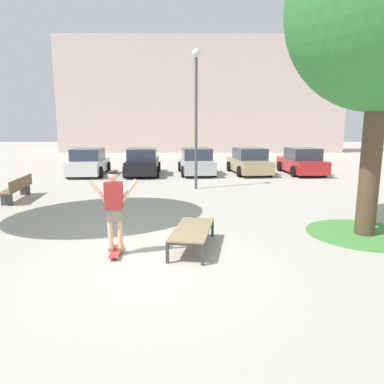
{
  "coord_description": "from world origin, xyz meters",
  "views": [
    {
      "loc": [
        0.67,
        -6.8,
        2.64
      ],
      "look_at": [
        0.72,
        2.1,
        1.0
      ],
      "focal_mm": 32.69,
      "sensor_mm": 36.0,
      "label": 1
    }
  ],
  "objects_px": {
    "park_bench": "(18,188)",
    "car_white": "(89,163)",
    "skater": "(114,205)",
    "car_silver": "(196,162)",
    "skateboard": "(116,251)",
    "car_tan": "(249,162)",
    "car_red": "(301,162)",
    "car_black": "(143,163)",
    "light_post": "(196,99)",
    "skate_box": "(192,231)"
  },
  "relations": [
    {
      "from": "skater",
      "to": "park_bench",
      "type": "relative_size",
      "value": 0.7
    },
    {
      "from": "car_red",
      "to": "park_bench",
      "type": "relative_size",
      "value": 1.75
    },
    {
      "from": "skateboard",
      "to": "car_red",
      "type": "relative_size",
      "value": 0.19
    },
    {
      "from": "park_bench",
      "to": "skateboard",
      "type": "bearing_deg",
      "value": -50.04
    },
    {
      "from": "car_silver",
      "to": "car_tan",
      "type": "bearing_deg",
      "value": 1.5
    },
    {
      "from": "skater",
      "to": "car_black",
      "type": "height_order",
      "value": "skater"
    },
    {
      "from": "skate_box",
      "to": "car_silver",
      "type": "height_order",
      "value": "car_silver"
    },
    {
      "from": "car_tan",
      "to": "light_post",
      "type": "xyz_separation_m",
      "value": [
        -3.15,
        -5.03,
        3.13
      ]
    },
    {
      "from": "car_tan",
      "to": "car_red",
      "type": "xyz_separation_m",
      "value": [
        3.04,
        -0.03,
        0.0
      ]
    },
    {
      "from": "skateboard",
      "to": "skater",
      "type": "xyz_separation_m",
      "value": [
        -0.0,
        0.0,
        0.99
      ]
    },
    {
      "from": "car_silver",
      "to": "car_black",
      "type": "bearing_deg",
      "value": -174.68
    },
    {
      "from": "skateboard",
      "to": "skater",
      "type": "relative_size",
      "value": 0.48
    },
    {
      "from": "car_black",
      "to": "park_bench",
      "type": "height_order",
      "value": "car_black"
    },
    {
      "from": "skate_box",
      "to": "car_silver",
      "type": "distance_m",
      "value": 12.7
    },
    {
      "from": "car_red",
      "to": "light_post",
      "type": "bearing_deg",
      "value": -141.07
    },
    {
      "from": "car_red",
      "to": "park_bench",
      "type": "distance_m",
      "value": 14.82
    },
    {
      "from": "light_post",
      "to": "car_white",
      "type": "bearing_deg",
      "value": 142.49
    },
    {
      "from": "car_tan",
      "to": "park_bench",
      "type": "height_order",
      "value": "car_tan"
    },
    {
      "from": "skater",
      "to": "light_post",
      "type": "relative_size",
      "value": 0.29
    },
    {
      "from": "park_bench",
      "to": "car_black",
      "type": "bearing_deg",
      "value": 62.07
    },
    {
      "from": "skater",
      "to": "park_bench",
      "type": "distance_m",
      "value": 7.56
    },
    {
      "from": "car_white",
      "to": "car_silver",
      "type": "relative_size",
      "value": 0.99
    },
    {
      "from": "skateboard",
      "to": "car_silver",
      "type": "bearing_deg",
      "value": 81.62
    },
    {
      "from": "skate_box",
      "to": "car_silver",
      "type": "relative_size",
      "value": 0.46
    },
    {
      "from": "park_bench",
      "to": "car_white",
      "type": "bearing_deg",
      "value": 84.47
    },
    {
      "from": "car_tan",
      "to": "car_black",
      "type": "bearing_deg",
      "value": -176.59
    },
    {
      "from": "skater",
      "to": "car_tan",
      "type": "bearing_deg",
      "value": 69.29
    },
    {
      "from": "skate_box",
      "to": "car_white",
      "type": "height_order",
      "value": "car_white"
    },
    {
      "from": "car_red",
      "to": "car_silver",
      "type": "bearing_deg",
      "value": -179.52
    },
    {
      "from": "skateboard",
      "to": "car_white",
      "type": "bearing_deg",
      "value": 108.15
    },
    {
      "from": "car_silver",
      "to": "park_bench",
      "type": "height_order",
      "value": "car_silver"
    },
    {
      "from": "car_white",
      "to": "park_bench",
      "type": "xyz_separation_m",
      "value": [
        -0.67,
        -6.94,
        -0.24
      ]
    },
    {
      "from": "park_bench",
      "to": "light_post",
      "type": "relative_size",
      "value": 0.42
    },
    {
      "from": "car_black",
      "to": "car_red",
      "type": "distance_m",
      "value": 9.15
    },
    {
      "from": "skateboard",
      "to": "skater",
      "type": "height_order",
      "value": "skater"
    },
    {
      "from": "car_silver",
      "to": "park_bench",
      "type": "distance_m",
      "value": 9.96
    },
    {
      "from": "car_silver",
      "to": "car_white",
      "type": "bearing_deg",
      "value": -176.66
    },
    {
      "from": "skateboard",
      "to": "car_white",
      "type": "distance_m",
      "value": 13.4
    },
    {
      "from": "skateboard",
      "to": "car_tan",
      "type": "bearing_deg",
      "value": 69.29
    },
    {
      "from": "car_silver",
      "to": "light_post",
      "type": "relative_size",
      "value": 0.75
    },
    {
      "from": "car_red",
      "to": "skateboard",
      "type": "bearing_deg",
      "value": -121.41
    },
    {
      "from": "car_white",
      "to": "skateboard",
      "type": "bearing_deg",
      "value": -71.85
    },
    {
      "from": "car_tan",
      "to": "park_bench",
      "type": "distance_m",
      "value": 12.28
    },
    {
      "from": "car_white",
      "to": "car_tan",
      "type": "xyz_separation_m",
      "value": [
        9.14,
        0.44,
        0.0
      ]
    },
    {
      "from": "car_silver",
      "to": "skateboard",
      "type": "bearing_deg",
      "value": -98.38
    },
    {
      "from": "car_black",
      "to": "car_silver",
      "type": "relative_size",
      "value": 0.99
    },
    {
      "from": "car_white",
      "to": "car_silver",
      "type": "height_order",
      "value": "same"
    },
    {
      "from": "skater",
      "to": "car_black",
      "type": "bearing_deg",
      "value": 95.02
    },
    {
      "from": "skater",
      "to": "light_post",
      "type": "distance_m",
      "value": 8.77
    },
    {
      "from": "car_white",
      "to": "skate_box",
      "type": "bearing_deg",
      "value": -64.89
    }
  ]
}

